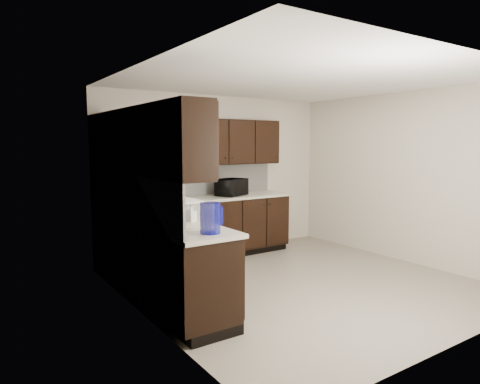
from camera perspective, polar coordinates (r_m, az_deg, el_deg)
name	(u,v)px	position (r m, az deg, el deg)	size (l,w,h in m)	color
floor	(300,283)	(5.53, 7.98, -11.97)	(4.00, 4.00, 0.00)	gray
ceiling	(303,80)	(5.31, 8.42, 14.58)	(4.00, 4.00, 0.00)	white
wall_back	(217,175)	(6.89, -3.04, 2.33)	(4.00, 0.02, 2.50)	#BEB4A2
wall_left	(146,195)	(4.21, -12.44, -0.41)	(0.02, 4.00, 2.50)	#BEB4A2
wall_right	(403,177)	(6.78, 20.85, 1.85)	(0.02, 4.00, 2.50)	#BEB4A2
wall_front	(463,203)	(4.03, 27.61, -1.29)	(4.00, 0.02, 2.50)	#BEB4A2
lower_cabinets	(187,244)	(5.76, -7.06, -6.95)	(3.00, 2.80, 0.90)	black
countertop	(187,207)	(5.66, -7.14, -1.96)	(3.03, 2.83, 0.04)	#B6B29F
backsplash	(165,187)	(5.73, -10.00, 0.71)	(3.00, 2.80, 0.48)	#B6B6B2
upper_cabinets	(176,142)	(5.64, -8.56, 6.65)	(3.00, 2.80, 0.70)	black
dishwasher	(197,228)	(6.13, -5.79, -4.85)	(0.58, 0.04, 0.78)	beige
sink	(177,229)	(4.38, -8.37, -4.95)	(0.54, 0.82, 0.42)	beige
microwave	(232,187)	(6.63, -1.13, 0.63)	(0.48, 0.32, 0.26)	black
soap_bottle_a	(191,214)	(4.36, -6.58, -2.92)	(0.09, 0.09, 0.19)	gray
soap_bottle_b	(153,208)	(4.64, -11.57, -2.14)	(0.09, 0.09, 0.24)	gray
toaster_oven	(115,196)	(5.94, -16.31, -0.45)	(0.37, 0.27, 0.23)	#B2B2B4
storage_bin	(174,211)	(4.52, -8.81, -2.54)	(0.52, 0.38, 0.20)	white
blue_pitcher	(210,218)	(3.84, -3.99, -3.50)	(0.19, 0.19, 0.28)	navy
teal_tumbler	(175,208)	(4.76, -8.63, -2.11)	(0.09, 0.09, 0.20)	#0D9586
paper_towel_roll	(137,196)	(5.63, -13.52, -0.55)	(0.12, 0.12, 0.27)	silver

